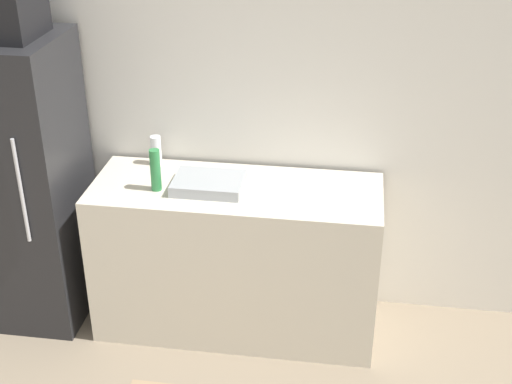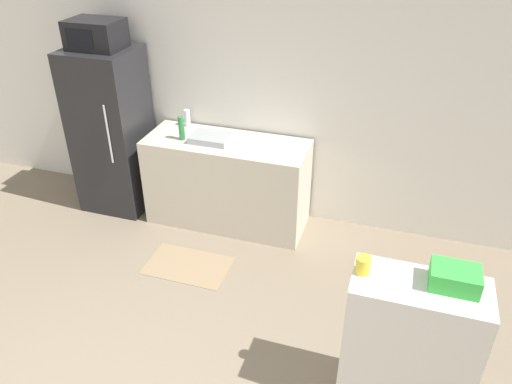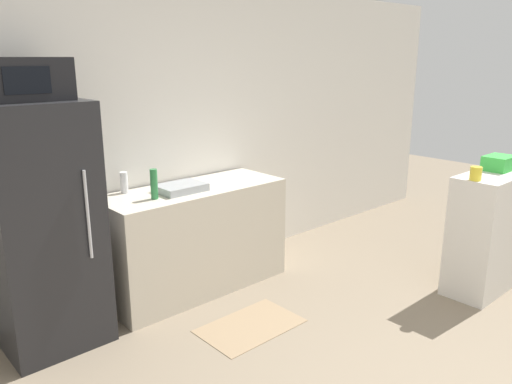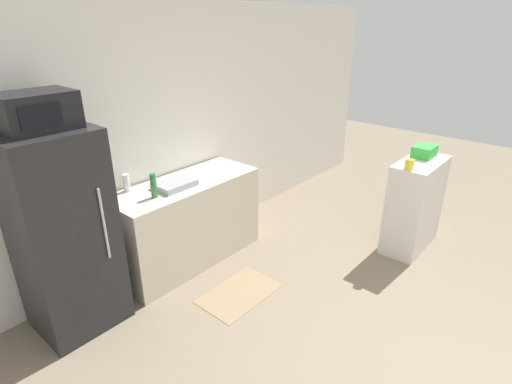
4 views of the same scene
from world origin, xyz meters
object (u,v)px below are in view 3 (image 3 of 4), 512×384
at_px(bottle_tall, 154,184).
at_px(bottle_short, 124,182).
at_px(refrigerator, 43,228).
at_px(jar, 476,174).
at_px(basket, 499,163).
at_px(microwave, 25,79).

relative_size(bottle_tall, bottle_short, 1.37).
bearing_deg(bottle_tall, refrigerator, 175.48).
xyz_separation_m(bottle_tall, jar, (1.92, -1.60, 0.06)).
xyz_separation_m(basket, jar, (-0.51, -0.04, -0.01)).
xyz_separation_m(refrigerator, microwave, (-0.00, -0.00, 0.98)).
bearing_deg(bottle_tall, jar, -39.87).
bearing_deg(refrigerator, bottle_tall, -4.52).
xyz_separation_m(bottle_short, basket, (2.51, -1.88, 0.10)).
xyz_separation_m(refrigerator, bottle_short, (0.74, 0.25, 0.14)).
relative_size(microwave, basket, 1.81).
bearing_deg(basket, microwave, 153.40).
relative_size(refrigerator, bottle_short, 9.90).
xyz_separation_m(bottle_tall, basket, (2.43, -1.57, 0.07)).
distance_m(microwave, bottle_short, 1.15).
relative_size(microwave, bottle_tall, 2.11).
bearing_deg(refrigerator, bottle_short, 18.65).
distance_m(microwave, basket, 3.72).
bearing_deg(jar, bottle_tall, 140.13).
xyz_separation_m(refrigerator, jar, (2.75, -1.67, 0.23)).
distance_m(microwave, bottle_tall, 1.16).
bearing_deg(bottle_tall, basket, -32.85).
bearing_deg(microwave, bottle_tall, -4.44).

